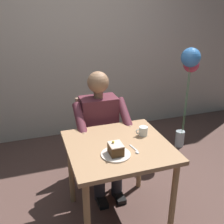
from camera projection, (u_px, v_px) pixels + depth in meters
The scene contains 10 objects.
ground_plane at pixel (118, 216), 2.42m from camera, with size 14.00×14.00×0.00m, color brown.
cafe_rear_panel at pixel (72, 28), 3.43m from camera, with size 6.40×0.12×3.00m, color beige.
dining_table at pixel (118, 156), 2.16m from camera, with size 0.82×0.78×0.76m.
chair at pixel (97, 135), 2.81m from camera, with size 0.42×0.42×0.90m.
seated_person at pixel (101, 131), 2.61m from camera, with size 0.53×0.58×1.22m.
dessert_plate at pixel (116, 154), 1.98m from camera, with size 0.23×0.23×0.01m, color silver.
cake_slice at pixel (116, 149), 1.96m from camera, with size 0.10×0.12×0.10m.
coffee_cup at pixel (143, 131), 2.25m from camera, with size 0.11×0.07×0.08m.
dessert_spoon at pixel (136, 150), 2.03m from camera, with size 0.03×0.14×0.01m.
balloon_display at pixel (189, 73), 3.16m from camera, with size 0.31×0.33×1.34m.
Camera 1 is at (0.63, 1.73, 1.83)m, focal length 41.98 mm.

